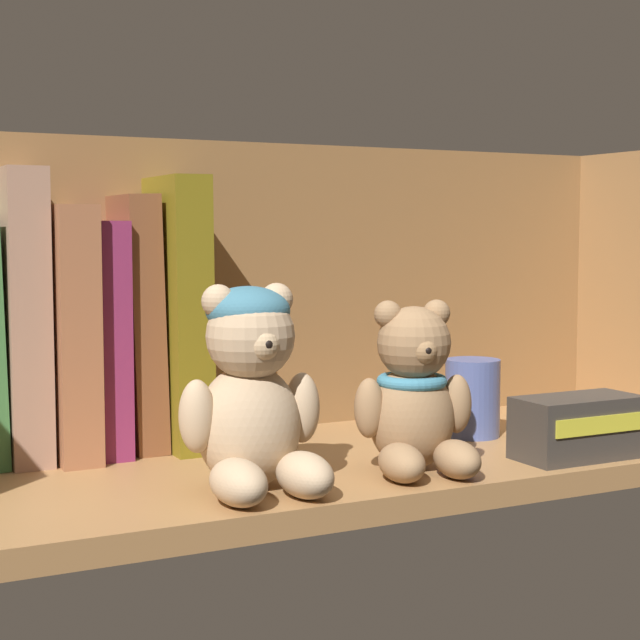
% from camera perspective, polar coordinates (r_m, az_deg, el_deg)
% --- Properties ---
extents(shelf_board, '(0.81, 0.27, 0.02)m').
position_cam_1_polar(shelf_board, '(0.86, -0.75, -8.38)').
color(shelf_board, '#9E7042').
rests_on(shelf_board, ground).
extents(shelf_back_panel, '(0.83, 0.01, 0.29)m').
position_cam_1_polar(shelf_back_panel, '(0.97, -4.47, 1.21)').
color(shelf_back_panel, brown).
rests_on(shelf_back_panel, ground).
extents(book_5, '(0.03, 0.11, 0.24)m').
position_cam_1_polar(book_5, '(0.88, -16.38, 0.26)').
color(book_5, '#A57C64').
rests_on(book_5, shelf_board).
extents(book_6, '(0.03, 0.14, 0.21)m').
position_cam_1_polar(book_6, '(0.89, -14.08, -0.59)').
color(book_6, '#9E6140').
rests_on(book_6, shelf_board).
extents(book_7, '(0.02, 0.11, 0.20)m').
position_cam_1_polar(book_7, '(0.90, -12.09, -0.91)').
color(book_7, '#7F2651').
rests_on(book_7, shelf_board).
extents(book_8, '(0.03, 0.10, 0.22)m').
position_cam_1_polar(book_8, '(0.91, -10.32, -0.13)').
color(book_8, brown).
rests_on(book_8, shelf_board).
extents(book_9, '(0.03, 0.14, 0.24)m').
position_cam_1_polar(book_9, '(0.92, -8.33, 0.45)').
color(book_9, '#726416').
rests_on(book_9, shelf_board).
extents(teddy_bear_larger, '(0.11, 0.11, 0.15)m').
position_cam_1_polar(teddy_bear_larger, '(0.75, -3.79, -4.06)').
color(teddy_bear_larger, tan).
rests_on(teddy_bear_larger, shelf_board).
extents(teddy_bear_smaller, '(0.10, 0.10, 0.13)m').
position_cam_1_polar(teddy_bear_smaller, '(0.81, 5.28, -4.36)').
color(teddy_bear_smaller, '#93704C').
rests_on(teddy_bear_smaller, shelf_board).
extents(pillar_candle, '(0.05, 0.05, 0.07)m').
position_cam_1_polar(pillar_candle, '(0.96, 8.45, -4.29)').
color(pillar_candle, '#4C5B99').
rests_on(pillar_candle, shelf_board).
extents(small_product_box, '(0.11, 0.05, 0.05)m').
position_cam_1_polar(small_product_box, '(0.89, 14.09, -5.79)').
color(small_product_box, '#38332D').
rests_on(small_product_box, shelf_board).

